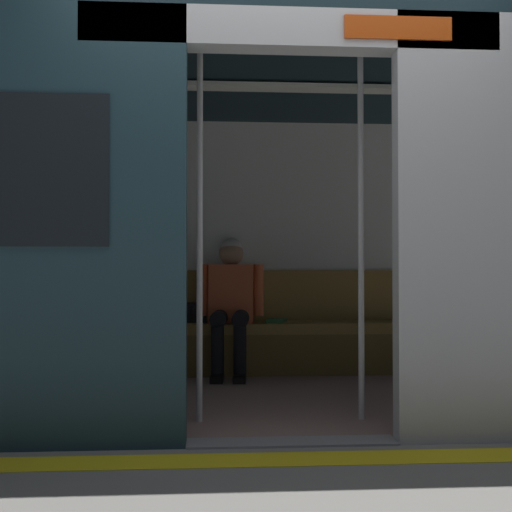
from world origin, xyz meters
TOP-DOWN VIEW (x-y plane):
  - ground_plane at (0.00, 0.00)m, footprint 60.00×60.00m
  - platform_edge_strip at (0.00, 0.30)m, footprint 8.00×0.24m
  - train_car at (0.08, -1.26)m, footprint 6.40×2.83m
  - bench_seat at (0.00, -2.32)m, footprint 3.05×0.44m
  - person_seated at (0.24, -2.27)m, footprint 0.55×0.70m
  - handbag at (0.58, -2.38)m, footprint 0.26×0.15m
  - book at (-0.16, -2.37)m, footprint 0.20×0.25m
  - grab_pole_door at (0.48, -0.51)m, footprint 0.04×0.04m
  - grab_pole_far at (-0.48, -0.51)m, footprint 0.04×0.04m

SIDE VIEW (x-z plane):
  - ground_plane at x=0.00m, z-range 0.00..0.00m
  - platform_edge_strip at x=0.00m, z-range 0.00..0.01m
  - bench_seat at x=0.00m, z-range 0.12..0.56m
  - book at x=-0.16m, z-range 0.44..0.47m
  - handbag at x=0.58m, z-range 0.44..0.61m
  - person_seated at x=0.24m, z-range 0.08..1.25m
  - grab_pole_door at x=0.48m, z-range 0.00..2.22m
  - grab_pole_far at x=-0.48m, z-range 0.00..2.22m
  - train_car at x=0.08m, z-range 0.39..2.74m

